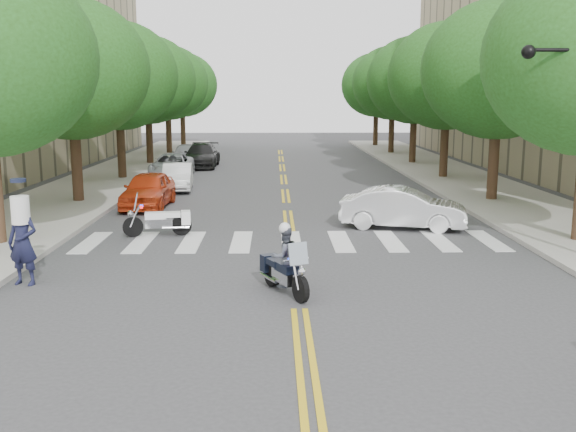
{
  "coord_description": "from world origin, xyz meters",
  "views": [
    {
      "loc": [
        -0.53,
        -12.98,
        4.41
      ],
      "look_at": [
        -0.16,
        3.87,
        1.3
      ],
      "focal_mm": 40.0,
      "sensor_mm": 36.0,
      "label": 1
    }
  ],
  "objects_px": {
    "motorcycle_parked": "(163,221)",
    "officer_standing": "(23,242)",
    "convertible": "(403,208)",
    "motorcycle_police": "(284,262)"
  },
  "relations": [
    {
      "from": "motorcycle_parked",
      "to": "officer_standing",
      "type": "xyz_separation_m",
      "value": [
        -2.39,
        -5.47,
        0.54
      ]
    },
    {
      "from": "motorcycle_parked",
      "to": "convertible",
      "type": "relative_size",
      "value": 0.51
    },
    {
      "from": "motorcycle_parked",
      "to": "officer_standing",
      "type": "relative_size",
      "value": 1.06
    },
    {
      "from": "motorcycle_police",
      "to": "motorcycle_parked",
      "type": "height_order",
      "value": "motorcycle_police"
    },
    {
      "from": "motorcycle_police",
      "to": "officer_standing",
      "type": "xyz_separation_m",
      "value": [
        -6.19,
        0.81,
        0.29
      ]
    },
    {
      "from": "motorcycle_police",
      "to": "motorcycle_parked",
      "type": "relative_size",
      "value": 0.88
    },
    {
      "from": "motorcycle_police",
      "to": "motorcycle_parked",
      "type": "distance_m",
      "value": 7.34
    },
    {
      "from": "convertible",
      "to": "motorcycle_parked",
      "type": "bearing_deg",
      "value": 112.28
    },
    {
      "from": "motorcycle_police",
      "to": "convertible",
      "type": "distance_m",
      "value": 8.42
    },
    {
      "from": "motorcycle_police",
      "to": "convertible",
      "type": "bearing_deg",
      "value": -145.83
    }
  ]
}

